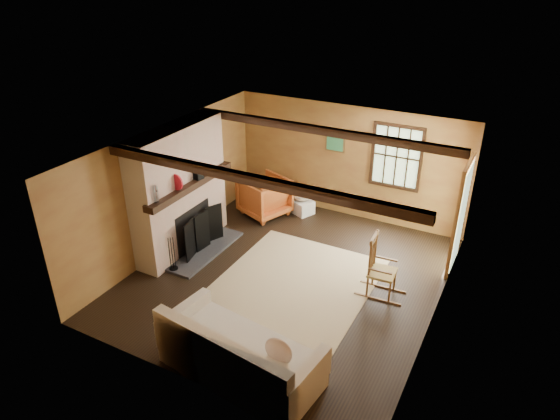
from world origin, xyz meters
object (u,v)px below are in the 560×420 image
Objects in this scene: fireplace at (181,195)px; sofa at (238,358)px; laundry_basket at (301,206)px; armchair at (264,196)px; rocking_chair at (380,270)px.

sofa is at bearing -41.24° from fireplace.
sofa reaches higher than laundry_basket.
fireplace reaches higher than armchair.
fireplace is 2.60× the size of armchair.
sofa is at bearing -74.08° from laundry_basket.
fireplace reaches higher than sofa.
armchair is (-2.03, 4.27, 0.10)m from sofa.
fireplace is 4.80× the size of laundry_basket.
armchair is at bearing 58.67° from rocking_chair.
fireplace is at bearing 146.07° from sofa.
sofa reaches higher than armchair.
sofa is (2.71, -2.37, -0.79)m from fireplace.
laundry_basket is 0.54× the size of armchair.
laundry_basket is at bearing 113.22° from sofa.
armchair is at bearing 122.66° from sofa.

